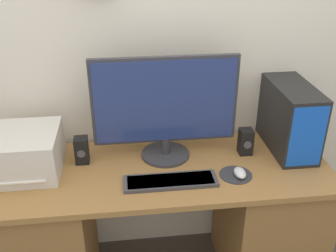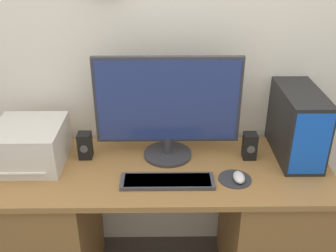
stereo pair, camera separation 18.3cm
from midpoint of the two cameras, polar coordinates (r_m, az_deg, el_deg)
wall_back at (r=2.11m, az=-5.04°, el=12.63°), size 6.40×0.13×2.70m
desk at (r=2.24m, az=-3.59°, el=-14.35°), size 1.75×0.63×0.79m
monitor at (r=1.98m, az=-3.09°, el=2.96°), size 0.74×0.26×0.55m
keyboard at (r=1.89m, az=-2.43°, el=-8.07°), size 0.45×0.13×0.02m
mousepad at (r=1.97m, az=7.17°, el=-7.12°), size 0.16×0.16×0.00m
mouse at (r=1.95m, az=7.75°, el=-6.82°), size 0.06×0.09×0.04m
computer_tower at (r=2.18m, az=14.93°, el=1.16°), size 0.20×0.46×0.36m
printer at (r=2.09m, az=-22.46°, el=-3.62°), size 0.34×0.36×0.21m
speaker_left at (r=2.09m, az=-14.91°, el=-3.48°), size 0.07×0.08×0.14m
speaker_right at (r=2.12m, az=8.79°, el=-2.31°), size 0.07×0.08×0.14m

